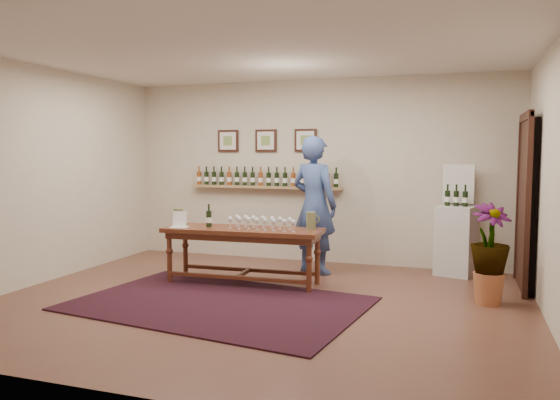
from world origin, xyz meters
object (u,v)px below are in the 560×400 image
(display_pedestal, at_px, (456,240))
(potted_plant, at_px, (489,254))
(person, at_px, (314,205))
(tasting_table, at_px, (243,237))

(display_pedestal, relative_size, potted_plant, 0.98)
(potted_plant, bearing_deg, display_pedestal, 104.56)
(potted_plant, xyz_separation_m, person, (-2.27, 0.93, 0.39))
(display_pedestal, distance_m, potted_plant, 1.50)
(display_pedestal, bearing_deg, potted_plant, -75.44)
(tasting_table, xyz_separation_m, person, (0.70, 0.92, 0.35))
(tasting_table, distance_m, display_pedestal, 2.96)
(tasting_table, height_order, person, person)
(display_pedestal, distance_m, person, 2.02)
(tasting_table, height_order, display_pedestal, display_pedestal)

